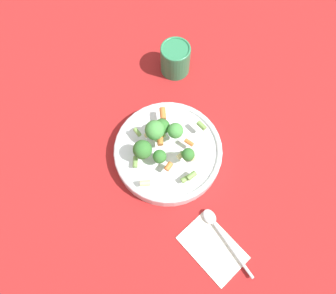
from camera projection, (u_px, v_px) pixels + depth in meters
ground_plane at (168, 155)px, 0.80m from camera, size 3.00×3.00×0.00m
bowl at (168, 151)px, 0.78m from camera, size 0.26×0.26×0.04m
pasta_salad at (160, 140)px, 0.73m from camera, size 0.17×0.19×0.07m
cup at (175, 59)px, 0.86m from camera, size 0.08×0.08×0.09m
napkin at (213, 248)px, 0.71m from camera, size 0.17×0.15×0.01m
spoon at (219, 230)px, 0.72m from camera, size 0.14×0.12×0.01m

